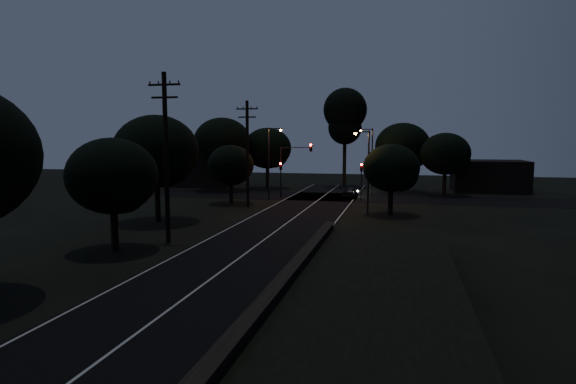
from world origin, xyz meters
The scene contains 23 objects.
ground centered at (0.00, 0.00, 0.00)m, with size 160.00×160.00×0.00m, color black.
road_surface centered at (0.00, 31.12, 0.01)m, with size 60.00×70.00×0.03m.
retaining_wall centered at (7.74, 3.00, 0.62)m, with size 6.93×26.00×1.60m.
utility_pole_mid centered at (-6.00, 15.00, 5.74)m, with size 2.20×0.30×11.00m.
utility_pole_far centered at (-6.00, 32.00, 5.48)m, with size 2.20×0.30×10.50m.
tree_left_b centered at (-7.81, 11.89, 4.44)m, with size 5.39×5.39×6.85m.
tree_left_c centered at (-10.26, 21.86, 5.63)m, with size 6.89×6.89×8.71m.
tree_left_d centered at (-8.33, 33.90, 3.97)m, with size 4.84×4.84×6.14m.
tree_far_nw centered at (-8.77, 49.87, 5.37)m, with size 6.55×6.55×8.30m.
tree_far_w centered at (-13.73, 45.85, 6.21)m, with size 7.49×7.49×9.55m.
tree_far_ne centered at (9.25, 49.86, 5.71)m, with size 6.98×6.98×8.83m.
tree_far_e centered at (14.21, 46.88, 4.87)m, with size 5.92×5.92×7.52m.
tree_right_a centered at (8.18, 29.90, 4.10)m, with size 4.98×4.98×6.33m.
tall_pine centered at (1.00, 55.00, 10.03)m, with size 6.12×6.12×13.92m.
building_left centered at (-20.00, 52.00, 2.20)m, with size 10.00×8.00×4.40m, color black.
building_right centered at (20.00, 53.00, 2.00)m, with size 9.00×7.00×4.00m, color black.
signal_left centered at (-4.60, 39.99, 2.84)m, with size 0.28×0.35×4.10m.
signal_right centered at (4.60, 39.99, 2.84)m, with size 0.28×0.35×4.10m.
signal_mast centered at (-2.91, 39.99, 4.34)m, with size 3.70×0.35×6.25m.
streetlight_a centered at (-5.31, 38.00, 4.64)m, with size 1.66×0.26×8.00m.
streetlight_b centered at (5.31, 44.00, 4.64)m, with size 1.66×0.26×8.00m.
streetlight_c centered at (5.83, 30.00, 4.35)m, with size 1.46×0.26×7.50m.
car centered at (3.20, 41.71, 0.62)m, with size 1.47×3.65×1.25m, color black.
Camera 1 is at (8.80, -13.54, 6.75)m, focal length 30.00 mm.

